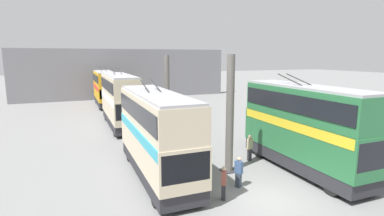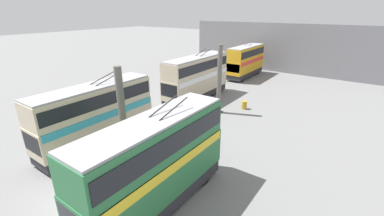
{
  "view_description": "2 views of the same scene",
  "coord_description": "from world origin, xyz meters",
  "px_view_note": "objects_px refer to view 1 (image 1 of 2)",
  "views": [
    {
      "loc": [
        -11.62,
        8.85,
        7.13
      ],
      "look_at": [
        10.24,
        0.02,
        3.06
      ],
      "focal_mm": 28.0,
      "sensor_mm": 36.0,
      "label": 1
    },
    {
      "loc": [
        -5.89,
        -12.73,
        10.49
      ],
      "look_at": [
        10.33,
        -1.18,
        2.82
      ],
      "focal_mm": 24.0,
      "sensor_mm": 36.0,
      "label": 2
    }
  ],
  "objects_px": {
    "bus_right_mid": "(120,97)",
    "oil_drum": "(177,117)",
    "bus_right_near": "(156,130)",
    "bus_left_far": "(305,123)",
    "person_by_left_row": "(250,147)",
    "person_by_right_row": "(224,182)",
    "person_aisle_foreground": "(239,171)",
    "bus_right_far": "(105,86)",
    "person_aisle_midway": "(181,123)"
  },
  "relations": [
    {
      "from": "person_by_left_row",
      "to": "person_by_right_row",
      "type": "bearing_deg",
      "value": -71.55
    },
    {
      "from": "bus_right_near",
      "to": "bus_right_far",
      "type": "relative_size",
      "value": 1.08
    },
    {
      "from": "bus_right_mid",
      "to": "oil_drum",
      "type": "xyz_separation_m",
      "value": [
        0.36,
        -6.26,
        -2.57
      ]
    },
    {
      "from": "oil_drum",
      "to": "person_aisle_midway",
      "type": "bearing_deg",
      "value": 165.0
    },
    {
      "from": "person_aisle_midway",
      "to": "person_by_right_row",
      "type": "height_order",
      "value": "person_aisle_midway"
    },
    {
      "from": "bus_right_far",
      "to": "oil_drum",
      "type": "relative_size",
      "value": 10.12
    },
    {
      "from": "bus_right_near",
      "to": "person_by_right_row",
      "type": "distance_m",
      "value": 5.12
    },
    {
      "from": "bus_left_far",
      "to": "bus_right_mid",
      "type": "xyz_separation_m",
      "value": [
        16.64,
        8.78,
        -0.04
      ]
    },
    {
      "from": "bus_right_near",
      "to": "oil_drum",
      "type": "xyz_separation_m",
      "value": [
        14.51,
        -6.26,
        -2.42
      ]
    },
    {
      "from": "bus_right_mid",
      "to": "person_aisle_foreground",
      "type": "height_order",
      "value": "bus_right_mid"
    },
    {
      "from": "bus_left_far",
      "to": "person_by_right_row",
      "type": "distance_m",
      "value": 7.02
    },
    {
      "from": "bus_right_far",
      "to": "person_by_left_row",
      "type": "distance_m",
      "value": 28.83
    },
    {
      "from": "person_by_right_row",
      "to": "person_aisle_foreground",
      "type": "relative_size",
      "value": 1.0
    },
    {
      "from": "bus_right_far",
      "to": "person_by_right_row",
      "type": "height_order",
      "value": "bus_right_far"
    },
    {
      "from": "bus_right_mid",
      "to": "person_aisle_foreground",
      "type": "bearing_deg",
      "value": -167.8
    },
    {
      "from": "person_by_right_row",
      "to": "person_aisle_foreground",
      "type": "distance_m",
      "value": 1.75
    },
    {
      "from": "person_by_right_row",
      "to": "person_aisle_foreground",
      "type": "bearing_deg",
      "value": 66.7
    },
    {
      "from": "bus_right_far",
      "to": "person_aisle_midway",
      "type": "height_order",
      "value": "bus_right_far"
    },
    {
      "from": "bus_right_near",
      "to": "bus_right_far",
      "type": "bearing_deg",
      "value": -0.0
    },
    {
      "from": "bus_right_mid",
      "to": "person_by_left_row",
      "type": "bearing_deg",
      "value": -154.3
    },
    {
      "from": "bus_left_far",
      "to": "bus_right_far",
      "type": "bearing_deg",
      "value": 15.93
    },
    {
      "from": "bus_right_near",
      "to": "person_aisle_midway",
      "type": "relative_size",
      "value": 5.53
    },
    {
      "from": "person_by_right_row",
      "to": "bus_right_far",
      "type": "bearing_deg",
      "value": 126.45
    },
    {
      "from": "bus_left_far",
      "to": "bus_right_mid",
      "type": "bearing_deg",
      "value": 27.83
    },
    {
      "from": "person_aisle_foreground",
      "to": "bus_left_far",
      "type": "bearing_deg",
      "value": -16.33
    },
    {
      "from": "bus_right_near",
      "to": "bus_right_mid",
      "type": "xyz_separation_m",
      "value": [
        14.15,
        0.0,
        0.15
      ]
    },
    {
      "from": "person_by_right_row",
      "to": "person_aisle_foreground",
      "type": "xyz_separation_m",
      "value": [
        0.98,
        -1.44,
        -0.0
      ]
    },
    {
      "from": "person_aisle_midway",
      "to": "bus_right_near",
      "type": "bearing_deg",
      "value": -164.8
    },
    {
      "from": "bus_right_mid",
      "to": "person_by_left_row",
      "type": "distance_m",
      "value": 15.51
    },
    {
      "from": "bus_right_far",
      "to": "person_aisle_foreground",
      "type": "bearing_deg",
      "value": -173.21
    },
    {
      "from": "bus_right_mid",
      "to": "oil_drum",
      "type": "relative_size",
      "value": 11.57
    },
    {
      "from": "bus_right_far",
      "to": "person_aisle_midway",
      "type": "xyz_separation_m",
      "value": [
        -19.1,
        -4.83,
        -1.9
      ]
    },
    {
      "from": "bus_right_near",
      "to": "person_aisle_foreground",
      "type": "height_order",
      "value": "bus_right_near"
    },
    {
      "from": "person_by_right_row",
      "to": "person_aisle_midway",
      "type": "bearing_deg",
      "value": 111.63
    },
    {
      "from": "bus_left_far",
      "to": "person_by_left_row",
      "type": "height_order",
      "value": "bus_left_far"
    },
    {
      "from": "bus_right_mid",
      "to": "person_aisle_midway",
      "type": "bearing_deg",
      "value": -135.79
    },
    {
      "from": "bus_right_mid",
      "to": "person_by_left_row",
      "type": "relative_size",
      "value": 5.77
    },
    {
      "from": "bus_left_far",
      "to": "oil_drum",
      "type": "height_order",
      "value": "bus_left_far"
    },
    {
      "from": "bus_right_mid",
      "to": "person_aisle_foreground",
      "type": "distance_m",
      "value": 17.83
    },
    {
      "from": "bus_left_far",
      "to": "person_by_right_row",
      "type": "xyz_separation_m",
      "value": [
        -1.65,
        6.48,
        -2.14
      ]
    },
    {
      "from": "bus_right_near",
      "to": "person_aisle_midway",
      "type": "height_order",
      "value": "bus_right_near"
    },
    {
      "from": "bus_left_far",
      "to": "person_aisle_midway",
      "type": "relative_size",
      "value": 5.31
    },
    {
      "from": "bus_right_near",
      "to": "bus_right_mid",
      "type": "distance_m",
      "value": 14.15
    },
    {
      "from": "bus_right_mid",
      "to": "person_by_right_row",
      "type": "relative_size",
      "value": 6.01
    },
    {
      "from": "bus_right_near",
      "to": "bus_right_mid",
      "type": "relative_size",
      "value": 0.94
    },
    {
      "from": "bus_left_far",
      "to": "person_aisle_foreground",
      "type": "distance_m",
      "value": 5.52
    },
    {
      "from": "bus_right_mid",
      "to": "bus_right_far",
      "type": "xyz_separation_m",
      "value": [
        14.14,
        -0.0,
        -0.17
      ]
    },
    {
      "from": "oil_drum",
      "to": "person_by_left_row",
      "type": "bearing_deg",
      "value": -178.35
    },
    {
      "from": "bus_left_far",
      "to": "oil_drum",
      "type": "distance_m",
      "value": 17.38
    },
    {
      "from": "bus_right_mid",
      "to": "bus_right_near",
      "type": "bearing_deg",
      "value": 180.0
    }
  ]
}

